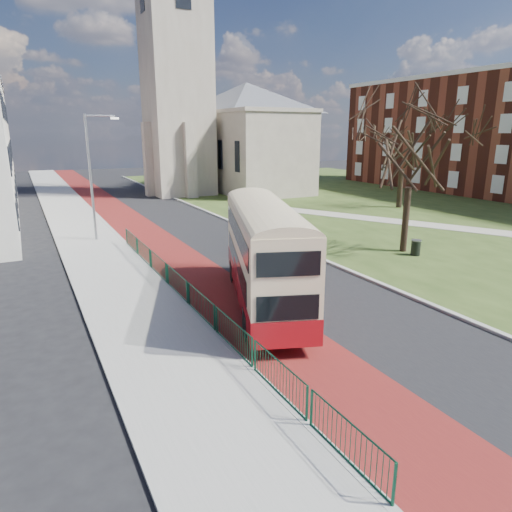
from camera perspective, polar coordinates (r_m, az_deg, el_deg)
ground at (r=17.26m, az=5.35°, el=-8.96°), size 160.00×160.00×0.00m
road_carriageway at (r=35.40m, az=-10.15°, el=3.58°), size 9.00×120.00×0.01m
bus_lane at (r=34.73m, az=-14.41°, el=3.11°), size 3.40×120.00×0.01m
pavement_west at (r=34.12m, az=-20.63°, el=2.48°), size 4.00×120.00×0.12m
kerb_west at (r=34.38m, az=-17.33°, el=2.87°), size 0.25×120.00×0.13m
kerb_east at (r=38.77m, az=-4.53°, el=4.88°), size 0.25×80.00×0.13m
grass_green at (r=49.84m, az=17.20°, el=6.53°), size 40.00×80.00×0.04m
footpath at (r=37.47m, az=23.30°, el=3.28°), size 18.84×32.82×0.03m
pedestrian_railing at (r=19.23m, az=-8.59°, el=-4.68°), size 0.07×24.00×1.12m
gothic_church at (r=55.71m, az=-5.13°, el=21.54°), size 16.38×18.00×40.00m
brick_terrace at (r=58.84m, az=29.26°, el=13.16°), size 10.30×44.30×13.50m
streetlamp at (r=31.58m, az=-19.76°, el=9.95°), size 2.13×0.18×8.00m
bus at (r=18.65m, az=1.06°, el=0.74°), size 5.58×10.17×4.17m
winter_tree_near at (r=28.25m, az=19.05°, el=14.27°), size 8.36×8.36×9.97m
winter_tree_far at (r=45.39m, az=18.04°, el=13.78°), size 6.34×6.34×9.20m
litter_bin at (r=28.28m, az=19.35°, el=1.02°), size 0.68×0.68×0.92m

